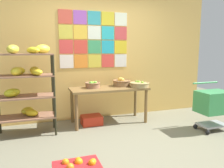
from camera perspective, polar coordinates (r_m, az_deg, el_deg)
The scene contains 9 objects.
ground at distance 3.36m, azimuth 5.03°, elevation -16.19°, with size 9.24×9.24×0.00m, color #74725B.
back_wall_with_art at distance 4.61m, azimuth -3.22°, elevation 9.43°, with size 4.98×0.07×2.94m.
banana_shelf_unit at distance 3.89m, azimuth -21.56°, elevation 0.95°, with size 0.93×0.53×1.51m.
display_table at distance 4.28m, azimuth -0.81°, elevation -2.16°, with size 1.49×0.61×0.70m.
fruit_basket_back_right at distance 4.46m, azimuth 2.47°, elevation 0.48°, with size 0.36×0.36×0.17m.
fruit_basket_left at distance 4.24m, azimuth -5.04°, elevation -0.18°, with size 0.30×0.30×0.14m.
fruit_basket_back_left at distance 4.35m, azimuth 7.13°, elevation -0.10°, with size 0.38×0.38×0.12m.
produce_crate_under_table at distance 4.31m, azimuth -5.31°, elevation -9.27°, with size 0.39×0.30×0.17m, color red.
shopping_cart at distance 4.29m, azimuth 24.85°, elevation -4.62°, with size 0.57×0.45×0.84m.
Camera 1 is at (-1.25, -2.78, 1.42)m, focal length 35.23 mm.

